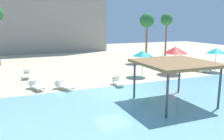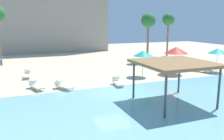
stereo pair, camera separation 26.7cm
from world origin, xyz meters
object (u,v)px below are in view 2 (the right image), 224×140
at_px(lounge_chair_0, 118,82).
at_px(lounge_chair_2, 63,85).
at_px(palm_tree_3, 168,21).
at_px(palm_tree_2, 148,22).
at_px(beach_umbrella_red_3, 176,50).
at_px(shade_pavilion, 174,64).
at_px(lounge_chair_1, 27,74).
at_px(lounge_chair_5, 36,85).
at_px(beach_umbrella_teal_1, 218,51).
at_px(beach_umbrella_teal_2, 143,53).
at_px(lounge_chair_3, 202,69).

distance_m(lounge_chair_0, lounge_chair_2, 4.49).
xyz_separation_m(lounge_chair_0, palm_tree_3, (14.64, 14.10, 5.22)).
height_order(lounge_chair_0, palm_tree_2, palm_tree_2).
relative_size(beach_umbrella_red_3, palm_tree_3, 0.42).
height_order(shade_pavilion, lounge_chair_1, shade_pavilion).
bearing_deg(lounge_chair_5, palm_tree_2, 101.85).
xyz_separation_m(shade_pavilion, beach_umbrella_teal_1, (10.72, 6.98, -0.36)).
distance_m(beach_umbrella_teal_2, lounge_chair_5, 10.38).
xyz_separation_m(beach_umbrella_teal_2, lounge_chair_2, (-8.14, -1.82, -1.94)).
bearing_deg(palm_tree_3, beach_umbrella_teal_2, -132.99).
bearing_deg(palm_tree_3, lounge_chair_0, -136.09).
height_order(beach_umbrella_red_3, lounge_chair_5, beach_umbrella_red_3).
relative_size(beach_umbrella_teal_2, palm_tree_3, 0.38).
xyz_separation_m(beach_umbrella_teal_1, beach_umbrella_red_3, (-4.78, 0.80, 0.20)).
bearing_deg(lounge_chair_5, lounge_chair_3, 73.37).
bearing_deg(lounge_chair_5, shade_pavilion, 31.12).
distance_m(shade_pavilion, lounge_chair_5, 10.80).
xyz_separation_m(lounge_chair_0, lounge_chair_2, (-4.46, 0.52, 0.00)).
bearing_deg(lounge_chair_2, lounge_chair_5, -139.26).
relative_size(shade_pavilion, lounge_chair_2, 2.28).
bearing_deg(lounge_chair_5, lounge_chair_0, 60.24).
relative_size(lounge_chair_1, palm_tree_3, 0.29).
bearing_deg(lounge_chair_0, lounge_chair_5, -93.86).
relative_size(lounge_chair_1, lounge_chair_5, 0.98).
bearing_deg(beach_umbrella_teal_1, lounge_chair_5, -179.82).
relative_size(beach_umbrella_teal_1, lounge_chair_1, 1.29).
xyz_separation_m(lounge_chair_1, lounge_chair_3, (17.49, -4.15, 0.00)).
height_order(beach_umbrella_teal_1, palm_tree_2, palm_tree_2).
distance_m(beach_umbrella_red_3, palm_tree_3, 14.23).
xyz_separation_m(lounge_chair_2, lounge_chair_5, (-2.00, 0.84, 0.00)).
bearing_deg(beach_umbrella_teal_1, palm_tree_3, 79.21).
bearing_deg(shade_pavilion, palm_tree_3, 56.25).
xyz_separation_m(beach_umbrella_teal_1, lounge_chair_3, (-1.66, 0.32, -1.92)).
bearing_deg(beach_umbrella_teal_1, lounge_chair_2, -176.93).
bearing_deg(beach_umbrella_red_3, shade_pavilion, -127.38).
bearing_deg(shade_pavilion, lounge_chair_0, 105.12).
bearing_deg(palm_tree_3, lounge_chair_1, -159.17).
relative_size(lounge_chair_0, lounge_chair_5, 0.99).
distance_m(beach_umbrella_red_3, lounge_chair_3, 3.80).
relative_size(beach_umbrella_teal_2, lounge_chair_5, 1.27).
bearing_deg(lounge_chair_5, lounge_chair_1, 167.95).
distance_m(beach_umbrella_teal_1, lounge_chair_1, 19.76).
distance_m(beach_umbrella_teal_1, lounge_chair_3, 2.56).
xyz_separation_m(shade_pavilion, lounge_chair_0, (-1.50, 5.57, -2.28)).
bearing_deg(palm_tree_2, lounge_chair_2, -144.14).
height_order(beach_umbrella_red_3, palm_tree_3, palm_tree_3).
xyz_separation_m(lounge_chair_0, lounge_chair_5, (-6.47, 1.36, 0.00)).
height_order(beach_umbrella_teal_1, beach_umbrella_red_3, beach_umbrella_red_3).
height_order(beach_umbrella_red_3, lounge_chair_3, beach_umbrella_red_3).
distance_m(beach_umbrella_teal_2, beach_umbrella_red_3, 3.77).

